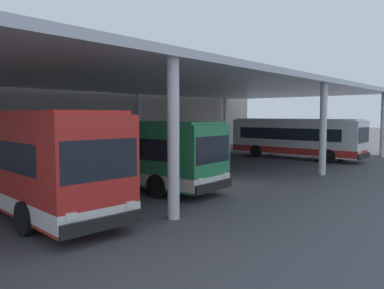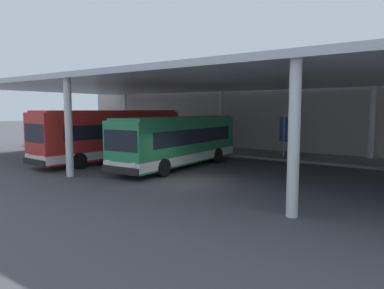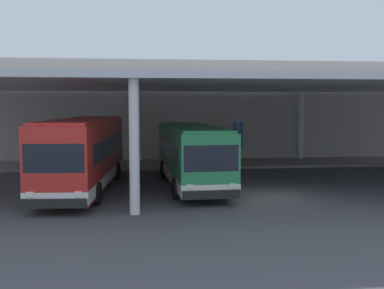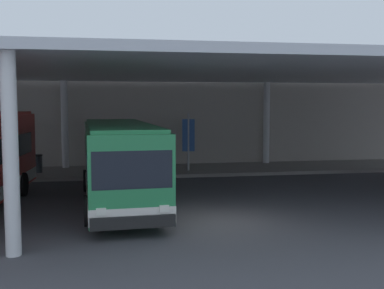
% 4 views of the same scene
% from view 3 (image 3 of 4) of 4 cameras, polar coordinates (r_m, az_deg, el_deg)
% --- Properties ---
extents(ground_plane, '(200.00, 200.00, 0.00)m').
position_cam_3_polar(ground_plane, '(21.32, 9.87, -6.58)').
color(ground_plane, '#47474C').
extents(platform_kerb, '(42.00, 4.50, 0.18)m').
position_cam_3_polar(platform_kerb, '(32.62, 4.17, -2.37)').
color(platform_kerb, gray).
rests_on(platform_kerb, ground).
extents(station_building_facade, '(48.00, 1.60, 7.66)m').
position_cam_3_polar(station_building_facade, '(35.56, 3.27, 4.28)').
color(station_building_facade, '#ADA399').
rests_on(station_building_facade, ground).
extents(canopy_shelter, '(40.00, 17.00, 5.55)m').
position_cam_3_polar(canopy_shelter, '(26.25, 6.71, 7.26)').
color(canopy_shelter, silver).
rests_on(canopy_shelter, ground).
extents(bus_nearest_bay, '(3.33, 11.48, 3.57)m').
position_cam_3_polar(bus_nearest_bay, '(23.22, -13.40, -1.11)').
color(bus_nearest_bay, red).
rests_on(bus_nearest_bay, ground).
extents(bus_second_bay, '(3.08, 10.64, 3.17)m').
position_cam_3_polar(bus_second_bay, '(23.83, -0.05, -1.27)').
color(bus_second_bay, '#28844C').
rests_on(bus_second_bay, ground).
extents(bench_waiting, '(1.80, 0.45, 0.92)m').
position_cam_3_polar(bench_waiting, '(32.42, -14.36, -1.54)').
color(bench_waiting, '#4C515B').
rests_on(bench_waiting, platform_kerb).
extents(trash_bin, '(0.52, 0.52, 0.98)m').
position_cam_3_polar(trash_bin, '(31.95, -9.11, -1.51)').
color(trash_bin, '#33383D').
rests_on(trash_bin, platform_kerb).
extents(banner_sign, '(0.70, 0.12, 3.20)m').
position_cam_3_polar(banner_sign, '(31.78, 5.76, 0.85)').
color(banner_sign, '#B2B2B7').
rests_on(banner_sign, platform_kerb).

